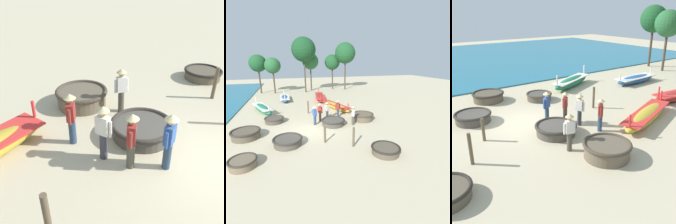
{
  "view_description": "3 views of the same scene",
  "coord_description": "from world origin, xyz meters",
  "views": [
    {
      "loc": [
        -2.94,
        5.45,
        4.89
      ],
      "look_at": [
        2.51,
        1.55,
        0.98
      ],
      "focal_mm": 42.0,
      "sensor_mm": 36.0,
      "label": 1
    },
    {
      "loc": [
        -1.27,
        -12.94,
        5.45
      ],
      "look_at": [
        2.65,
        1.13,
        0.98
      ],
      "focal_mm": 28.0,
      "sensor_mm": 36.0,
      "label": 2
    },
    {
      "loc": [
        11.53,
        -5.59,
        5.52
      ],
      "look_at": [
        2.01,
        1.22,
        0.98
      ],
      "focal_mm": 42.0,
      "sensor_mm": 36.0,
      "label": 3
    }
  ],
  "objects": [
    {
      "name": "ground_plane",
      "position": [
        0.0,
        0.0,
        0.0
      ],
      "size": [
        80.0,
        80.0,
        0.0
      ],
      "primitive_type": "plane",
      "color": "#C6B793"
    },
    {
      "name": "sea",
      "position": [
        -20.82,
        4.0,
        0.05
      ],
      "size": [
        28.0,
        52.0,
        0.1
      ],
      "primitive_type": "cube",
      "color": "teal",
      "rests_on": "ground"
    },
    {
      "name": "coracle_weathered",
      "position": [
        -1.66,
        -2.06,
        0.29
      ],
      "size": [
        1.94,
        1.94,
        0.52
      ],
      "color": "#4C473F",
      "rests_on": "ground"
    },
    {
      "name": "coracle_center",
      "position": [
        -4.54,
        -0.16,
        0.33
      ],
      "size": [
        2.04,
        2.04,
        0.6
      ],
      "color": "brown",
      "rests_on": "ground"
    },
    {
      "name": "coracle_far_left",
      "position": [
        2.1,
        0.68,
        0.28
      ],
      "size": [
        2.01,
        2.01,
        0.52
      ],
      "color": "#4C473F",
      "rests_on": "ground"
    },
    {
      "name": "coracle_nearest",
      "position": [
        5.02,
        1.18,
        0.35
      ],
      "size": [
        1.99,
        1.99,
        0.65
      ],
      "color": "brown",
      "rests_on": "ground"
    },
    {
      "name": "coracle_front_left",
      "position": [
        -2.81,
        2.65,
        0.27
      ],
      "size": [
        1.69,
        1.69,
        0.49
      ],
      "color": "#4C473F",
      "rests_on": "ground"
    },
    {
      "name": "long_boat_red_hull",
      "position": [
        -2.02,
        11.3,
        0.32
      ],
      "size": [
        1.33,
        4.28,
        1.09
      ],
      "color": "#285693",
      "rests_on": "ground"
    },
    {
      "name": "long_boat_ochre_hull",
      "position": [
        -4.21,
        6.4,
        0.38
      ],
      "size": [
        2.76,
        4.62,
        1.31
      ],
      "color": "#237551",
      "rests_on": "ground"
    },
    {
      "name": "long_boat_green_hull",
      "position": [
        3.57,
        5.52,
        0.32
      ],
      "size": [
        2.56,
        5.15,
        1.11
      ],
      "color": "gold",
      "rests_on": "ground"
    },
    {
      "name": "fisherman_standing_left",
      "position": [
        0.6,
        1.13,
        0.96
      ],
      "size": [
        0.36,
        0.5,
        1.67
      ],
      "color": "#2D425B",
      "rests_on": "ground"
    },
    {
      "name": "fisherman_standing_right",
      "position": [
        3.74,
        0.26,
        0.96
      ],
      "size": [
        0.36,
        0.51,
        1.67
      ],
      "color": "#4C473D",
      "rests_on": "ground"
    },
    {
      "name": "fisherman_crouching",
      "position": [
        1.92,
        2.26,
        0.96
      ],
      "size": [
        0.49,
        0.36,
        1.67
      ],
      "color": "#383842",
      "rests_on": "ground"
    },
    {
      "name": "fisherman_hauling",
      "position": [
        1.18,
        1.89,
        0.96
      ],
      "size": [
        0.4,
        0.4,
        1.67
      ],
      "color": "#4C473D",
      "rests_on": "ground"
    },
    {
      "name": "fisherman_with_hat",
      "position": [
        3.05,
        2.62,
        0.96
      ],
      "size": [
        0.43,
        0.38,
        1.67
      ],
      "color": "#2D425B",
      "rests_on": "ground"
    },
    {
      "name": "mooring_post_inland",
      "position": [
        2.41,
        -3.4,
        0.65
      ],
      "size": [
        0.14,
        0.14,
        1.31
      ],
      "primitive_type": "cylinder",
      "color": "brown",
      "rests_on": "ground"
    },
    {
      "name": "mooring_post_mid_beach",
      "position": [
        0.4,
        4.55,
        0.65
      ],
      "size": [
        0.14,
        0.14,
        1.31
      ],
      "primitive_type": "cylinder",
      "color": "brown",
      "rests_on": "ground"
    },
    {
      "name": "mooring_post_shoreline",
      "position": [
        0.76,
        -2.34,
        0.54
      ],
      "size": [
        0.14,
        0.14,
        1.08
      ],
      "primitive_type": "cylinder",
      "color": "brown",
      "rests_on": "ground"
    },
    {
      "name": "tree_center",
      "position": [
        -3.59,
        17.11,
        4.38
      ],
      "size": [
        2.48,
        2.48,
        5.65
      ],
      "color": "#4C3D2D",
      "rests_on": "ground"
    },
    {
      "name": "tree_tall_back",
      "position": [
        -5.79,
        17.85,
        4.72
      ],
      "size": [
        2.67,
        2.67,
        6.09
      ],
      "color": "#4C3D2D",
      "rests_on": "ground"
    }
  ]
}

